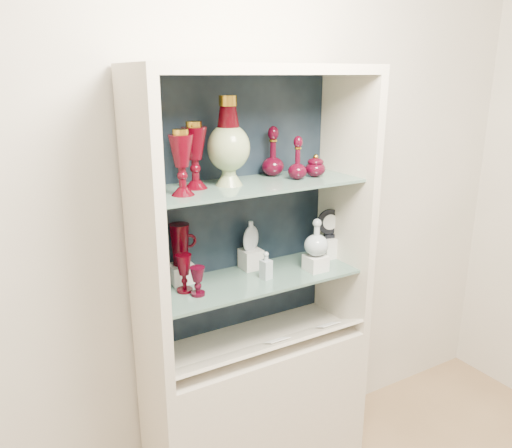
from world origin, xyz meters
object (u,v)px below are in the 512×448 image
flat_flask (251,235)px  clear_round_decanter (316,238)px  ruby_decanter_b (273,150)px  pedestal_lamp_right (195,155)px  enamel_urn (228,141)px  ruby_goblet_small (198,281)px  clear_square_bottle (266,265)px  ruby_goblet_tall (184,273)px  ruby_decanter_a (298,155)px  ruby_pitcher (180,244)px  lidded_bowl (315,165)px  pedestal_lamp_left (182,163)px  cameo_medallion (330,223)px  cobalt_goblet (152,273)px

flat_flask → clear_round_decanter: 0.29m
flat_flask → clear_round_decanter: bearing=-54.6°
ruby_decanter_b → flat_flask: (-0.11, 0.01, -0.38)m
pedestal_lamp_right → enamel_urn: (0.14, -0.01, 0.05)m
ruby_decanter_b → flat_flask: ruby_decanter_b is taller
ruby_goblet_small → clear_square_bottle: bearing=1.3°
ruby_goblet_tall → enamel_urn: bearing=1.5°
ruby_decanter_a → ruby_pitcher: size_ratio=1.17×
lidded_bowl → pedestal_lamp_left: bearing=-176.9°
pedestal_lamp_left → pedestal_lamp_right: 0.12m
cameo_medallion → lidded_bowl: bearing=-142.1°
pedestal_lamp_left → ruby_decanter_a: pedestal_lamp_left is taller
lidded_bowl → enamel_urn: bearing=175.0°
pedestal_lamp_left → lidded_bowl: bearing=3.1°
ruby_decanter_a → ruby_goblet_tall: (-0.52, 0.04, -0.44)m
clear_round_decanter → cameo_medallion: size_ratio=1.12×
pedestal_lamp_left → pedestal_lamp_right: pedestal_lamp_right is taller
cameo_medallion → flat_flask: bearing=-172.2°
ruby_decanter_a → ruby_decanter_b: bearing=113.4°
ruby_decanter_b → ruby_goblet_tall: 0.66m
ruby_decanter_b → cameo_medallion: 0.47m
pedestal_lamp_left → ruby_pitcher: (0.04, 0.16, -0.37)m
ruby_goblet_tall → ruby_pitcher: (0.03, 0.10, 0.09)m
lidded_bowl → ruby_goblet_small: (-0.59, -0.03, -0.41)m
pedestal_lamp_left → ruby_decanter_b: 0.50m
flat_flask → ruby_goblet_small: bearing=-175.6°
ruby_goblet_small → clear_round_decanter: clear_round_decanter is taller
clear_round_decanter → enamel_urn: bearing=167.3°
lidded_bowl → ruby_goblet_small: bearing=-177.0°
pedestal_lamp_left → ruby_goblet_tall: (0.01, 0.06, -0.46)m
clear_round_decanter → flat_flask: bearing=145.1°
pedestal_lamp_right → enamel_urn: size_ratio=0.74×
ruby_pitcher → ruby_decanter_a: bearing=-12.1°
cameo_medallion → ruby_goblet_small: bearing=-156.4°
ruby_goblet_tall → clear_square_bottle: 0.36m
enamel_urn → ruby_goblet_small: (-0.18, -0.07, -0.54)m
cobalt_goblet → cameo_medallion: (0.88, -0.01, 0.08)m
lidded_bowl → clear_square_bottle: bearing=-175.0°
cameo_medallion → pedestal_lamp_left: bearing=-156.5°
cameo_medallion → ruby_decanter_a: bearing=-148.7°
ruby_decanter_b → lidded_bowl: bearing=-35.6°
enamel_urn → clear_round_decanter: (0.39, -0.09, -0.45)m
ruby_decanter_b → cameo_medallion: size_ratio=1.58×
clear_square_bottle → ruby_decanter_b: bearing=49.4°
pedestal_lamp_left → clear_square_bottle: bearing=1.7°
pedestal_lamp_left → lidded_bowl: 0.64m
pedestal_lamp_left → enamel_urn: enamel_urn is taller
enamel_urn → clear_round_decanter: size_ratio=2.16×
ruby_decanter_a → flat_flask: size_ratio=1.49×
clear_square_bottle → clear_round_decanter: bearing=-6.6°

